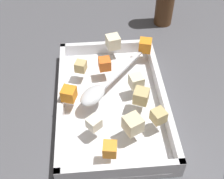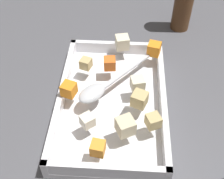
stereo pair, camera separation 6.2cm
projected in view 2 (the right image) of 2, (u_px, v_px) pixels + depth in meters
ground_plane at (107, 107)px, 0.67m from camera, size 4.00×4.00×0.00m
baking_dish at (112, 103)px, 0.66m from camera, size 0.36×0.23×0.05m
carrot_chunk_heap_top at (98, 148)px, 0.52m from camera, size 0.03×0.03×0.02m
carrot_chunk_near_left at (154, 49)px, 0.71m from camera, size 0.04×0.04×0.03m
carrot_chunk_corner_nw at (112, 63)px, 0.68m from camera, size 0.03×0.03×0.03m
carrot_chunk_mid_left at (69, 89)px, 0.62m from camera, size 0.04×0.04×0.03m
potato_chunk_far_left at (86, 63)px, 0.68m from camera, size 0.03×0.03×0.02m
potato_chunk_rim_edge at (153, 121)px, 0.56m from camera, size 0.03×0.03×0.03m
potato_chunk_far_right at (140, 99)px, 0.60m from camera, size 0.04×0.04×0.03m
potato_chunk_corner_ne at (125, 126)px, 0.55m from camera, size 0.04×0.04×0.03m
potato_chunk_heap_side at (122, 42)px, 0.73m from camera, size 0.04×0.04×0.03m
potato_chunk_corner_sw at (138, 84)px, 0.63m from camera, size 0.03×0.03×0.03m
parsnip_chunk_under_handle at (87, 121)px, 0.57m from camera, size 0.03×0.03×0.02m
serving_spoon at (97, 90)px, 0.62m from camera, size 0.18×0.16×0.02m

